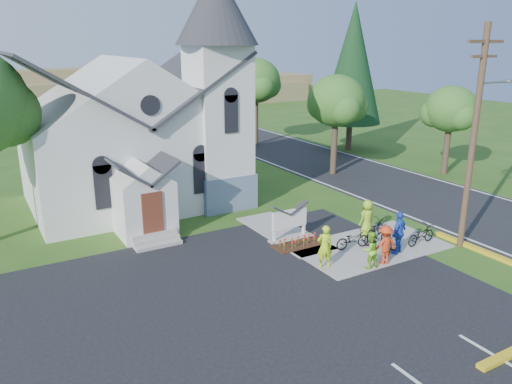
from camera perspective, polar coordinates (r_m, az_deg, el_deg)
ground at (r=22.72m, az=10.87°, el=-7.39°), size 120.00×120.00×0.00m
parking_lot at (r=17.69m, az=-2.68°, el=-14.52°), size 20.00×16.00×0.02m
road at (r=39.77m, az=7.77°, el=3.33°), size 8.00×90.00×0.02m
sidewalk at (r=23.98m, az=12.83°, el=-6.11°), size 7.00×4.00×0.05m
church at (r=29.43m, az=-13.42°, el=8.67°), size 12.35×12.00×13.00m
church_sign at (r=23.99m, az=3.84°, el=-3.13°), size 2.20×0.40×1.70m
flower_bed at (r=23.66m, az=5.02°, el=-6.03°), size 2.60×1.10×0.07m
utility_pole at (r=24.07m, az=23.77°, el=6.33°), size 3.45×0.28×10.00m
tree_road_near at (r=35.64m, az=9.15°, el=10.20°), size 4.00×4.00×7.05m
tree_road_mid at (r=45.73m, az=-0.02°, el=12.56°), size 4.40×4.40×7.80m
tree_road_far at (r=37.87m, az=21.37°, el=8.78°), size 3.60×3.60×6.30m
conifer at (r=44.23m, az=11.01°, el=14.20°), size 5.20×5.20×12.40m
distant_hills at (r=74.15m, az=-16.86°, el=10.71°), size 61.00×10.00×5.60m
cyclist_0 at (r=21.18m, az=7.87°, el=-6.18°), size 0.78×0.63×1.87m
bike_0 at (r=23.41m, az=10.99°, el=-5.32°), size 1.77×0.84×0.90m
cyclist_1 at (r=21.51m, az=12.89°, el=-6.46°), size 0.84×0.69×1.60m
bike_1 at (r=24.10m, az=13.76°, el=-4.73°), size 1.66×0.53×0.99m
cyclist_2 at (r=23.18m, az=16.01°, el=-4.48°), size 1.25×0.84×1.97m
bike_2 at (r=24.92m, az=13.45°, el=-4.09°), size 1.81×1.20×0.90m
cyclist_3 at (r=22.05m, az=14.54°, el=-5.84°), size 1.18×0.77×1.71m
bike_3 at (r=23.10m, az=15.36°, el=-5.95°), size 1.55×0.81×0.90m
cyclist_4 at (r=24.93m, az=12.59°, el=-2.90°), size 0.94×0.66×1.81m
bike_4 at (r=24.70m, az=18.33°, el=-4.65°), size 1.84×0.78×0.94m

